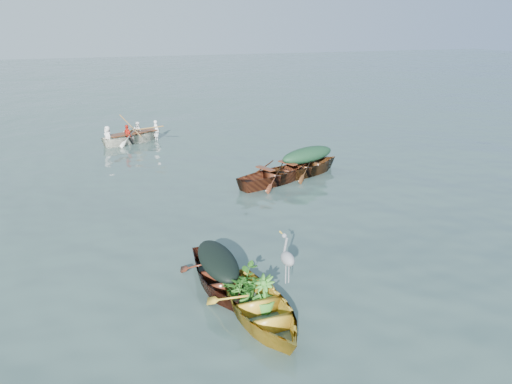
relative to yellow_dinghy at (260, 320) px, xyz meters
The scene contains 13 objects.
ground 3.37m from the yellow_dinghy, 38.48° to the left, with size 140.00×140.00×0.00m, color #39504A.
yellow_dinghy is the anchor object (origin of this frame).
dark_covered_boat 1.48m from the yellow_dinghy, 103.39° to the left, with size 1.24×3.35×0.81m, color #4A2011.
green_tarp_boat 9.07m from the yellow_dinghy, 58.44° to the left, with size 1.30×4.17×0.96m, color #4F2B12.
open_wooden_boat 7.99m from the yellow_dinghy, 64.89° to the left, with size 1.31×4.20×0.97m, color brown.
rowed_boat 14.75m from the yellow_dinghy, 90.88° to the left, with size 1.17×3.90×0.91m, color white.
dark_tarp_cover 1.60m from the yellow_dinghy, 103.39° to the left, with size 0.68×1.84×0.40m, color black.
green_tarp_cover 9.10m from the yellow_dinghy, 58.44° to the left, with size 0.71×2.29×0.52m, color #15351E.
thwart_benches 8.00m from the yellow_dinghy, 64.89° to the left, with size 0.78×2.10×0.04m, color #4D2212, non-canonical shape.
heron 1.07m from the yellow_dinghy, ahead, with size 0.28×0.40×0.92m, color gray, non-canonical shape.
dinghy_weeds 0.93m from the yellow_dinghy, 90.25° to the left, with size 0.70×0.90×0.60m, color #29671B.
rowers 14.77m from the yellow_dinghy, 90.88° to the left, with size 1.05×2.73×0.76m, color white.
oars 14.76m from the yellow_dinghy, 90.88° to the left, with size 2.60×0.60×0.06m, color brown, non-canonical shape.
Camera 1 is at (-5.43, -9.24, 5.04)m, focal length 35.00 mm.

